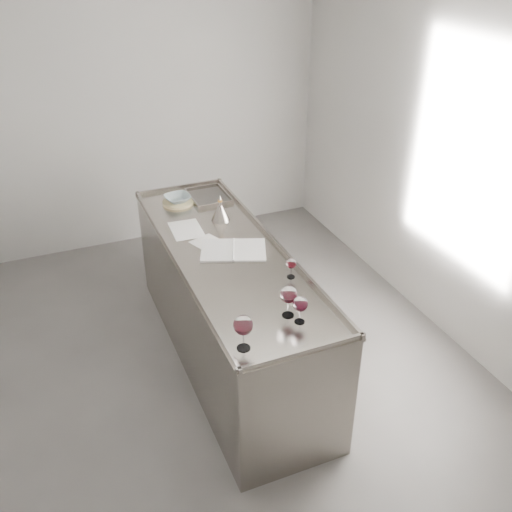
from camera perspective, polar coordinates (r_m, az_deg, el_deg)
name	(u,v)px	position (r m, az deg, el deg)	size (l,w,h in m)	color
room_shell	(162,224)	(3.41, -9.34, 3.16)	(4.54, 5.04, 2.84)	#53504E
counter	(228,306)	(4.26, -2.79, -5.04)	(0.77, 2.42, 0.97)	gray
wine_glass_left	(243,326)	(3.04, -1.28, -7.01)	(0.11, 0.11, 0.21)	white
wine_glass_middle	(300,305)	(3.26, 4.46, -4.86)	(0.09, 0.09, 0.17)	white
wine_glass_right	(289,295)	(3.30, 3.29, -3.94)	(0.10, 0.10, 0.20)	white
wine_glass_small	(291,264)	(3.67, 3.56, -0.83)	(0.07, 0.07, 0.14)	white
notebook	(233,250)	(4.01, -2.28, 0.60)	(0.54, 0.46, 0.02)	white
loose_paper_top	(211,244)	(4.10, -4.55, 1.18)	(0.19, 0.28, 0.00)	silver
loose_paper_under	(186,230)	(4.32, -6.97, 2.64)	(0.22, 0.32, 0.00)	white
trivet	(178,202)	(4.74, -7.81, 5.34)	(0.25, 0.25, 0.02)	beige
ceramic_bowl	(178,198)	(4.73, -7.84, 5.73)	(0.21, 0.21, 0.05)	gray
wine_funnel	(220,212)	(4.41, -3.58, 4.37)	(0.15, 0.15, 0.21)	gray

